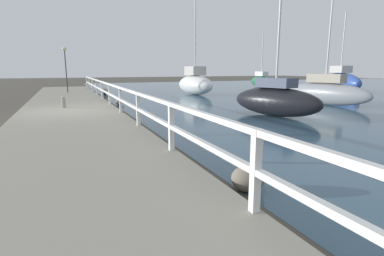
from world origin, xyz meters
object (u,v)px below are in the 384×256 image
at_px(dock_lamp, 65,57).
at_px(sailboat_blue, 340,81).
at_px(sailboat_gray, 325,92).
at_px(sailboat_black, 275,100).
at_px(sailboat_white, 195,83).
at_px(mooring_bollard, 64,102).
at_px(sailboat_green, 261,81).

relative_size(dock_lamp, sailboat_blue, 0.50).
height_order(sailboat_gray, sailboat_black, sailboat_black).
bearing_deg(sailboat_gray, sailboat_white, 102.66).
xyz_separation_m(dock_lamp, sailboat_black, (7.69, -13.34, -2.03)).
bearing_deg(sailboat_white, mooring_bollard, -151.80).
bearing_deg(sailboat_white, dock_lamp, 156.52).
bearing_deg(sailboat_blue, sailboat_gray, -125.92).
xyz_separation_m(dock_lamp, sailboat_green, (19.16, 3.51, -2.02)).
height_order(dock_lamp, sailboat_black, sailboat_black).
bearing_deg(mooring_bollard, sailboat_gray, -8.71).
height_order(sailboat_blue, sailboat_green, sailboat_blue).
relative_size(mooring_bollard, sailboat_black, 0.07).
height_order(dock_lamp, sailboat_gray, sailboat_gray).
bearing_deg(sailboat_white, sailboat_green, 21.74).
height_order(sailboat_white, sailboat_black, sailboat_black).
xyz_separation_m(sailboat_white, sailboat_blue, (11.91, -2.60, 0.05)).
distance_m(sailboat_gray, sailboat_green, 16.06).
relative_size(mooring_bollard, sailboat_blue, 0.08).
bearing_deg(sailboat_blue, sailboat_black, -130.67).
xyz_separation_m(sailboat_gray, sailboat_green, (6.49, 14.69, -0.02)).
distance_m(dock_lamp, sailboat_gray, 17.02).
bearing_deg(sailboat_green, sailboat_gray, -107.58).
height_order(mooring_bollard, sailboat_black, sailboat_black).
xyz_separation_m(sailboat_white, sailboat_black, (-1.20, -10.93, -0.16)).
bearing_deg(sailboat_blue, dock_lamp, -176.66).
relative_size(sailboat_white, sailboat_green, 1.35).
bearing_deg(sailboat_green, dock_lamp, -163.35).
xyz_separation_m(sailboat_blue, sailboat_gray, (-8.12, -6.16, -0.19)).
bearing_deg(sailboat_black, mooring_bollard, 134.91).
distance_m(dock_lamp, sailboat_blue, 21.47).
distance_m(dock_lamp, sailboat_white, 9.40).
height_order(mooring_bollard, sailboat_white, sailboat_white).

